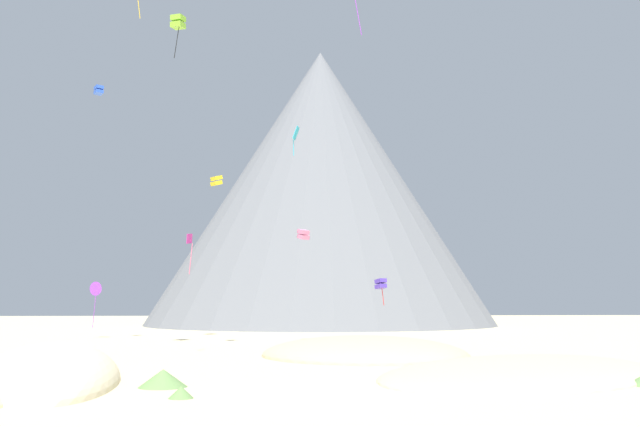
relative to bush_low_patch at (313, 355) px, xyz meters
The scene contains 16 objects.
ground_plane 19.71m from the bush_low_patch, 94.06° to the right, with size 400.00×400.00×0.00m, color beige.
dune_foreground_right 20.99m from the bush_low_patch, 143.12° to the right, with size 25.08×8.07×4.13m, color beige.
dune_midground 5.38m from the bush_low_patch, 30.60° to the left, with size 18.98×17.56×3.43m, color #C6B284.
dune_back_low 17.79m from the bush_low_patch, 42.97° to the right, with size 25.91×15.29×1.82m, color #CCBA8E.
bush_low_patch is the anchor object (origin of this frame).
bush_ridge_crest 19.79m from the bush_low_patch, 118.03° to the right, with size 2.66×2.66×0.96m, color #668C4C.
bush_near_right 23.18m from the bush_low_patch, 109.53° to the right, with size 1.23×1.23×0.58m, color #668C4C.
rock_massif 89.41m from the bush_low_patch, 86.12° to the left, with size 99.46×99.46×59.17m.
kite_pink_low 25.01m from the bush_low_patch, 89.31° to the left, with size 1.51×1.54×1.32m.
kite_blue_high 44.79m from the bush_low_patch, 136.01° to the left, with size 1.28×1.29×1.05m.
kite_indigo_low 26.86m from the bush_low_patch, 68.13° to the left, with size 1.49×1.52×3.23m.
kite_violet_low 42.84m from the bush_low_patch, 127.90° to the left, with size 1.82×0.98×5.94m.
kite_lime_high 46.08m from the bush_low_patch, 124.20° to the left, with size 1.81×1.84×5.26m.
kite_yellow_mid 26.38m from the bush_low_patch, 118.91° to the left, with size 1.41×1.39×1.23m.
kite_cyan_mid 28.18m from the bush_low_patch, 93.00° to the left, with size 0.83×1.02×3.29m.
kite_magenta_low 15.67m from the bush_low_patch, 151.18° to the left, with size 0.56×0.98×3.74m.
Camera 1 is at (-2.12, -35.32, 4.57)m, focal length 37.24 mm.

